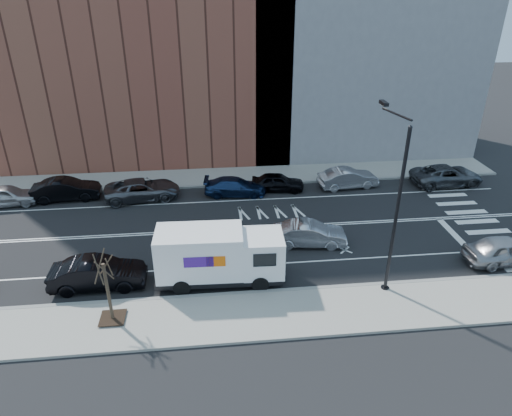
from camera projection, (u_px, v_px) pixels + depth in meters
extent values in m
plane|color=black|center=(243.00, 229.00, 30.24)|extent=(120.00, 120.00, 0.00)
cube|color=gray|center=(257.00, 315.00, 22.41)|extent=(44.00, 3.60, 0.15)
cube|color=gray|center=(234.00, 176.00, 38.00)|extent=(44.00, 3.60, 0.15)
cube|color=gray|center=(254.00, 293.00, 24.00)|extent=(44.00, 0.25, 0.17)
cube|color=gray|center=(236.00, 185.00, 36.40)|extent=(44.00, 0.25, 0.17)
cube|color=brown|center=(131.00, 29.00, 38.30)|extent=(26.00, 10.00, 22.00)
cube|color=slate|center=(365.00, 2.00, 39.30)|extent=(20.00, 10.00, 26.00)
cylinder|color=black|center=(396.00, 216.00, 22.31)|extent=(0.18, 0.18, 9.00)
cylinder|color=black|center=(385.00, 288.00, 24.31)|extent=(0.44, 0.44, 0.20)
sphere|color=black|center=(410.00, 128.00, 20.29)|extent=(0.20, 0.20, 0.20)
cylinder|color=black|center=(396.00, 114.00, 21.73)|extent=(0.11, 3.49, 0.48)
cube|color=black|center=(384.00, 103.00, 23.19)|extent=(0.25, 0.80, 0.18)
cube|color=#FFF2CC|center=(384.00, 105.00, 23.23)|extent=(0.18, 0.55, 0.03)
cube|color=black|center=(113.00, 318.00, 22.03)|extent=(1.20, 1.20, 0.04)
cylinder|color=#382B1E|center=(108.00, 292.00, 21.34)|extent=(0.16, 0.16, 3.20)
cylinder|color=#382B1E|center=(109.00, 267.00, 20.73)|extent=(0.06, 0.80, 1.44)
cylinder|color=#382B1E|center=(106.00, 265.00, 20.92)|extent=(0.81, 0.31, 1.19)
cylinder|color=#382B1E|center=(100.00, 266.00, 20.82)|extent=(0.58, 0.76, 1.50)
cylinder|color=#382B1E|center=(98.00, 270.00, 20.56)|extent=(0.47, 0.61, 1.37)
cylinder|color=#382B1E|center=(104.00, 270.00, 20.50)|extent=(0.72, 0.29, 1.13)
cube|color=black|center=(219.00, 273.00, 24.89)|extent=(6.80, 2.51, 0.33)
cube|color=white|center=(263.00, 253.00, 24.50)|extent=(2.25, 2.41, 2.17)
cube|color=black|center=(283.00, 247.00, 24.43)|extent=(0.14, 2.01, 1.03)
cube|color=black|center=(265.00, 260.00, 23.31)|extent=(1.19, 0.09, 0.76)
cube|color=black|center=(261.00, 237.00, 25.41)|extent=(1.19, 0.09, 0.76)
cube|color=black|center=(282.00, 269.00, 25.06)|extent=(0.24, 2.17, 0.38)
cube|color=white|center=(200.00, 252.00, 24.19)|extent=(4.64, 2.54, 2.49)
cube|color=#47198C|center=(199.00, 262.00, 23.04)|extent=(1.52, 0.07, 0.60)
cube|color=orange|center=(216.00, 262.00, 23.09)|extent=(0.98, 0.06, 0.60)
cube|color=#47198C|center=(200.00, 238.00, 25.20)|extent=(1.52, 0.07, 0.60)
cube|color=orange|center=(216.00, 237.00, 25.25)|extent=(0.98, 0.06, 0.60)
cylinder|color=black|center=(260.00, 284.00, 24.08)|extent=(0.92, 0.34, 0.91)
cylinder|color=black|center=(257.00, 261.00, 26.01)|extent=(0.92, 0.34, 0.91)
cylinder|color=black|center=(182.00, 287.00, 23.82)|extent=(0.92, 0.34, 0.91)
cylinder|color=black|center=(185.00, 264.00, 25.75)|extent=(0.92, 0.34, 0.91)
imported|color=#A5A5A9|center=(6.00, 195.00, 33.09)|extent=(4.56, 2.10, 1.51)
imported|color=black|center=(66.00, 189.00, 33.90)|extent=(5.02, 2.09, 1.61)
imported|color=#4F5157|center=(142.00, 189.00, 33.99)|extent=(5.78, 3.23, 1.53)
imported|color=navy|center=(235.00, 187.00, 34.68)|extent=(4.82, 2.35, 1.35)
imported|color=black|center=(278.00, 182.00, 35.39)|extent=(4.25, 2.14, 1.39)
imported|color=#A3A3A8|center=(348.00, 178.00, 35.88)|extent=(4.84, 2.16, 1.54)
imported|color=#494C50|center=(447.00, 175.00, 36.38)|extent=(5.71, 2.80, 1.56)
imported|color=#B1B1B6|center=(310.00, 234.00, 28.17)|extent=(4.69, 2.13, 1.49)
imported|color=black|center=(98.00, 274.00, 24.27)|extent=(5.02, 1.82, 1.64)
imported|color=#A4A4A9|center=(506.00, 250.00, 26.34)|extent=(4.87, 2.08, 1.64)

